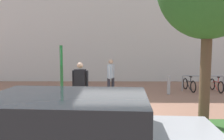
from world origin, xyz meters
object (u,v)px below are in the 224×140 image
parking_sign_post (62,75)px  bollard_steel (169,85)px  bike_at_sign (67,116)px  person_suited_dark (80,82)px  person_casual_tan (111,75)px  bike_rack_cluster (203,84)px

parking_sign_post → bollard_steel: parking_sign_post is taller
parking_sign_post → bike_at_sign: size_ratio=1.38×
parking_sign_post → person_suited_dark: size_ratio=1.35×
person_suited_dark → person_casual_tan: size_ratio=1.00×
parking_sign_post → bike_at_sign: parking_sign_post is taller
person_casual_tan → bollard_steel: bearing=6.7°
parking_sign_post → bollard_steel: 6.39m
parking_sign_post → bike_at_sign: (0.10, 0.17, -1.17)m
bike_rack_cluster → bollard_steel: bollard_steel is taller
bike_rack_cluster → bollard_steel: (-1.96, -0.81, 0.10)m
bike_rack_cluster → person_casual_tan: 4.94m
bollard_steel → person_suited_dark: bearing=-146.5°
bike_rack_cluster → bollard_steel: 2.13m
bike_at_sign → bollard_steel: (3.95, 4.65, 0.10)m
person_suited_dark → bollard_steel: bearing=33.5°
parking_sign_post → bollard_steel: size_ratio=2.58×
bike_rack_cluster → bike_at_sign: bearing=-137.2°
bike_at_sign → person_casual_tan: bearing=75.1°
bollard_steel → person_suited_dark: (-3.90, -2.58, 0.53)m
bike_at_sign → person_casual_tan: 4.52m
parking_sign_post → bike_rack_cluster: 8.32m
parking_sign_post → person_casual_tan: bearing=74.5°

